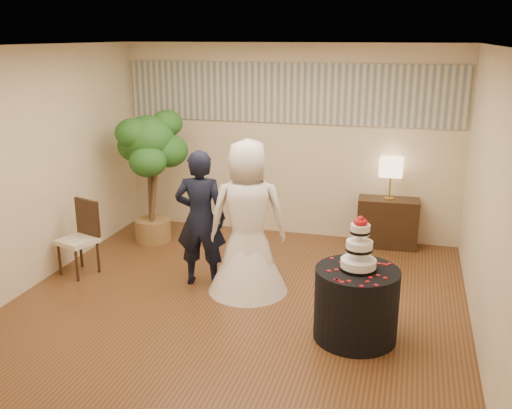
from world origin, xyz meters
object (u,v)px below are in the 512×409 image
(groom, at_px, (200,219))
(ficus_tree, at_px, (150,177))
(cake_table, at_px, (356,304))
(table_lamp, at_px, (390,179))
(bride, at_px, (248,217))
(wedding_cake, at_px, (359,243))
(console, at_px, (387,223))
(side_chair, at_px, (77,239))

(groom, distance_m, ficus_tree, 1.72)
(groom, distance_m, cake_table, 2.14)
(groom, xyz_separation_m, table_lamp, (2.09, 1.89, 0.16))
(cake_table, bearing_deg, table_lamp, 86.66)
(groom, relative_size, bride, 0.91)
(wedding_cake, height_order, console, wedding_cake)
(bride, distance_m, cake_table, 1.63)
(groom, xyz_separation_m, console, (2.09, 1.89, -0.47))
(groom, relative_size, console, 1.97)
(console, distance_m, ficus_tree, 3.43)
(groom, bearing_deg, ficus_tree, -53.61)
(groom, xyz_separation_m, side_chair, (-1.59, -0.15, -0.36))
(wedding_cake, bearing_deg, groom, 157.12)
(cake_table, height_order, console, cake_table)
(wedding_cake, relative_size, ficus_tree, 0.28)
(groom, height_order, bride, bride)
(ficus_tree, bearing_deg, bride, -34.64)
(groom, relative_size, ficus_tree, 0.85)
(cake_table, xyz_separation_m, side_chair, (-3.52, 0.66, 0.10))
(console, height_order, side_chair, side_chair)
(bride, height_order, table_lamp, bride)
(table_lamp, height_order, side_chair, table_lamp)
(side_chair, bearing_deg, ficus_tree, 93.67)
(bride, relative_size, cake_table, 2.20)
(table_lamp, bearing_deg, groom, -137.79)
(console, xyz_separation_m, table_lamp, (0.00, 0.00, 0.64))
(bride, bearing_deg, console, -143.75)
(bride, xyz_separation_m, cake_table, (1.33, -0.77, -0.54))
(bride, bearing_deg, cake_table, 133.89)
(cake_table, bearing_deg, ficus_tree, 147.29)
(cake_table, relative_size, table_lamp, 1.42)
(groom, relative_size, table_lamp, 2.84)
(table_lamp, relative_size, side_chair, 0.62)
(table_lamp, xyz_separation_m, side_chair, (-3.68, -2.04, -0.52))
(bride, height_order, wedding_cake, bride)
(groom, xyz_separation_m, cake_table, (1.93, -0.81, -0.46))
(cake_table, height_order, side_chair, side_chair)
(wedding_cake, height_order, ficus_tree, ficus_tree)
(wedding_cake, distance_m, side_chair, 3.62)
(console, bearing_deg, groom, -140.71)
(console, bearing_deg, side_chair, -153.86)
(bride, bearing_deg, groom, -20.60)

